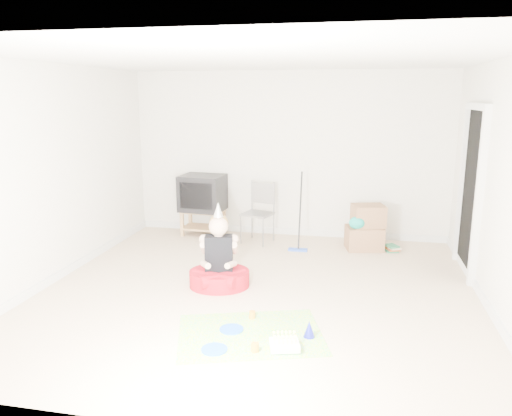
% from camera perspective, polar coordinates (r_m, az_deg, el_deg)
% --- Properties ---
extents(ground, '(5.00, 5.00, 0.00)m').
position_cam_1_polar(ground, '(5.86, 0.18, -9.52)').
color(ground, beige).
rests_on(ground, ground).
extents(doorway_recess, '(0.02, 0.90, 2.05)m').
position_cam_1_polar(doorway_recess, '(6.77, 23.39, 1.53)').
color(doorway_recess, black).
rests_on(doorway_recess, ground).
extents(tv_stand, '(0.68, 0.45, 0.41)m').
position_cam_1_polar(tv_stand, '(8.13, -6.04, -1.37)').
color(tv_stand, '#A4794A').
rests_on(tv_stand, ground).
extents(crt_tv, '(0.71, 0.61, 0.57)m').
position_cam_1_polar(crt_tv, '(8.03, -6.12, 1.74)').
color(crt_tv, black).
rests_on(crt_tv, tv_stand).
extents(folding_chair, '(0.52, 0.50, 0.93)m').
position_cam_1_polar(folding_chair, '(7.61, 0.17, -0.67)').
color(folding_chair, gray).
rests_on(folding_chair, ground).
extents(cardboard_boxes, '(0.60, 0.52, 0.66)m').
position_cam_1_polar(cardboard_boxes, '(7.49, 12.40, -2.27)').
color(cardboard_boxes, '#8F6645').
rests_on(cardboard_boxes, ground).
extents(floor_mop, '(0.28, 0.38, 1.12)m').
position_cam_1_polar(floor_mop, '(7.27, 4.83, -2.91)').
color(floor_mop, blue).
rests_on(floor_mop, ground).
extents(book_pile, '(0.23, 0.26, 0.10)m').
position_cam_1_polar(book_pile, '(7.56, 15.29, -4.42)').
color(book_pile, '#246C44').
rests_on(book_pile, ground).
extents(seated_woman, '(0.85, 0.85, 1.02)m').
position_cam_1_polar(seated_woman, '(5.95, -4.23, -6.89)').
color(seated_woman, '#AF101D').
rests_on(seated_woman, ground).
extents(party_mat, '(1.59, 1.34, 0.01)m').
position_cam_1_polar(party_mat, '(4.89, -0.66, -14.21)').
color(party_mat, '#F4339F').
rests_on(party_mat, ground).
extents(birthday_cake, '(0.31, 0.27, 0.13)m').
position_cam_1_polar(birthday_cake, '(4.62, 3.26, -15.47)').
color(birthday_cake, white).
rests_on(birthday_cake, party_mat).
extents(blue_plate_near, '(0.33, 0.33, 0.01)m').
position_cam_1_polar(blue_plate_near, '(4.97, -2.82, -13.67)').
color(blue_plate_near, blue).
rests_on(blue_plate_near, party_mat).
extents(blue_plate_far, '(0.26, 0.26, 0.01)m').
position_cam_1_polar(blue_plate_far, '(4.63, -4.78, -15.80)').
color(blue_plate_far, blue).
rests_on(blue_plate_far, party_mat).
extents(orange_cup_near, '(0.07, 0.07, 0.07)m').
position_cam_1_polar(orange_cup_near, '(5.18, -0.44, -12.10)').
color(orange_cup_near, orange).
rests_on(orange_cup_near, party_mat).
extents(orange_cup_far, '(0.08, 0.08, 0.08)m').
position_cam_1_polar(orange_cup_far, '(4.57, -0.12, -15.65)').
color(orange_cup_far, orange).
rests_on(orange_cup_far, party_mat).
extents(blue_party_hat, '(0.15, 0.15, 0.16)m').
position_cam_1_polar(blue_party_hat, '(4.83, 6.10, -13.59)').
color(blue_party_hat, '#1B21C3').
rests_on(blue_party_hat, party_mat).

